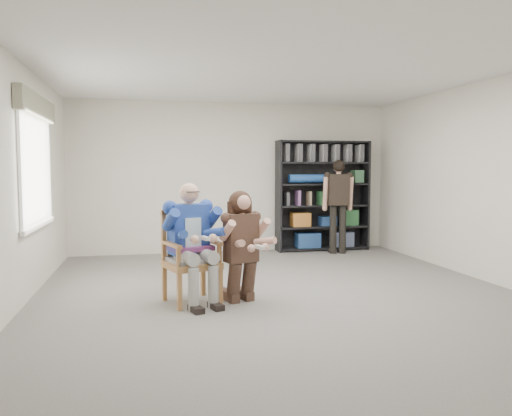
{
  "coord_description": "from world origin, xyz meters",
  "views": [
    {
      "loc": [
        -1.6,
        -5.79,
        1.56
      ],
      "look_at": [
        -0.2,
        0.6,
        1.05
      ],
      "focal_mm": 35.0,
      "sensor_mm": 36.0,
      "label": 1
    }
  ],
  "objects": [
    {
      "name": "kneeling_woman",
      "position": [
        -0.52,
        -0.14,
        0.65
      ],
      "size": [
        0.79,
        1.0,
        1.3
      ],
      "primitive_type": null,
      "rotation": [
        0.0,
        0.0,
        0.32
      ],
      "color": "#3C2721",
      "rests_on": "floor"
    },
    {
      "name": "standing_man",
      "position": [
        1.84,
        2.83,
        0.86
      ],
      "size": [
        0.56,
        0.36,
        1.73
      ],
      "primitive_type": null,
      "rotation": [
        0.0,
        0.0,
        -0.11
      ],
      "color": "black",
      "rests_on": "floor"
    },
    {
      "name": "bookshelf",
      "position": [
        1.7,
        3.28,
        1.05
      ],
      "size": [
        1.8,
        0.38,
        2.1
      ],
      "primitive_type": null,
      "color": "black",
      "rests_on": "floor"
    },
    {
      "name": "floor",
      "position": [
        0.0,
        0.0,
        0.0
      ],
      "size": [
        6.0,
        7.0,
        0.01
      ],
      "primitive_type": "cube",
      "color": "slate",
      "rests_on": "ground"
    },
    {
      "name": "window_left",
      "position": [
        -2.95,
        1.0,
        1.63
      ],
      "size": [
        0.16,
        2.0,
        1.75
      ],
      "primitive_type": null,
      "color": "white",
      "rests_on": "room_shell"
    },
    {
      "name": "room_shell",
      "position": [
        0.0,
        0.0,
        1.4
      ],
      "size": [
        6.0,
        7.0,
        2.8
      ],
      "primitive_type": null,
      "color": "silver",
      "rests_on": "ground"
    },
    {
      "name": "armchair",
      "position": [
        -1.1,
        -0.02,
        0.54
      ],
      "size": [
        0.79,
        0.78,
        1.09
      ],
      "primitive_type": null,
      "rotation": [
        0.0,
        0.0,
        0.32
      ],
      "color": "#AB7D43",
      "rests_on": "floor"
    },
    {
      "name": "seated_man",
      "position": [
        -1.1,
        -0.02,
        0.71
      ],
      "size": [
        0.84,
        1.0,
        1.42
      ],
      "primitive_type": null,
      "rotation": [
        0.0,
        0.0,
        0.32
      ],
      "color": "#143A96",
      "rests_on": "floor"
    }
  ]
}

